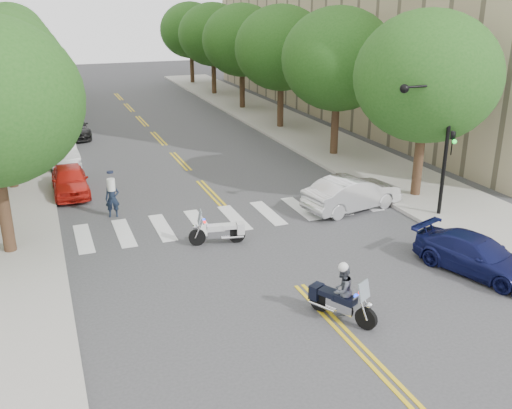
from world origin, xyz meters
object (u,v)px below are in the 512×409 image
motorcycle_police (340,294)px  convertible (352,193)px  sedan_blue (477,255)px  motorcycle_parked (222,231)px  officer_standing (112,199)px

motorcycle_police → convertible: motorcycle_police is taller
motorcycle_police → sedan_blue: 5.84m
motorcycle_parked → convertible: convertible is taller
officer_standing → convertible: 10.35m
convertible → motorcycle_police: bearing=136.8°
motorcycle_parked → motorcycle_police: bearing=-156.8°
motorcycle_police → sedan_blue: (5.76, 0.96, -0.17)m
officer_standing → sedan_blue: bearing=-31.8°
motorcycle_police → officer_standing: (-5.00, 10.73, 0.00)m
motorcycle_police → convertible: size_ratio=0.45×
motorcycle_parked → officer_standing: officer_standing is taller
motorcycle_police → motorcycle_parked: motorcycle_police is taller
motorcycle_police → motorcycle_parked: bearing=-104.9°
motorcycle_police → officer_standing: size_ratio=1.27×
motorcycle_police → sedan_blue: bearing=161.1°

